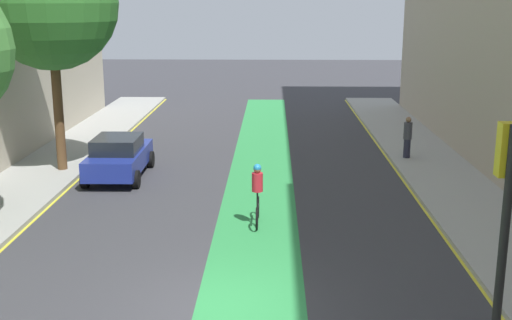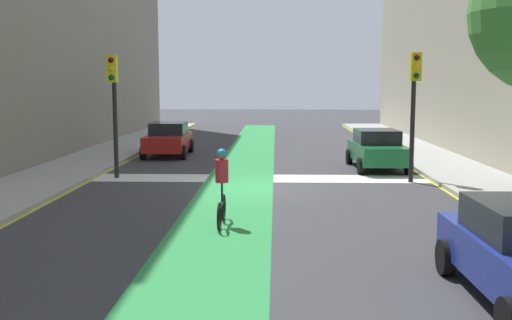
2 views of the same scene
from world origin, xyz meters
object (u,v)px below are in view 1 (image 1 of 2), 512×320
object	(u,v)px
car_blue_left_far	(119,156)
street_tree_far	(50,4)
pedestrian_sidewalk_right_a	(408,137)
cyclist_in_lane	(257,193)
traffic_signal_near_right	(505,198)

from	to	relation	value
car_blue_left_far	street_tree_far	bearing A→B (deg)	165.73
car_blue_left_far	pedestrian_sidewalk_right_a	xyz separation A→B (m)	(11.19, 2.80, 0.21)
street_tree_far	pedestrian_sidewalk_right_a	bearing A→B (deg)	9.26
car_blue_left_far	cyclist_in_lane	xyz separation A→B (m)	(5.26, -5.12, 0.17)
street_tree_far	car_blue_left_far	bearing A→B (deg)	-14.27
traffic_signal_near_right	pedestrian_sidewalk_right_a	distance (m)	15.29
pedestrian_sidewalk_right_a	car_blue_left_far	bearing A→B (deg)	-165.97
cyclist_in_lane	traffic_signal_near_right	bearing A→B (deg)	-57.97
car_blue_left_far	pedestrian_sidewalk_right_a	size ratio (longest dim) A/B	2.50
street_tree_far	cyclist_in_lane	bearing A→B (deg)	-36.93
cyclist_in_lane	pedestrian_sidewalk_right_a	size ratio (longest dim) A/B	1.10
cyclist_in_lane	street_tree_far	world-z (taller)	street_tree_far
traffic_signal_near_right	pedestrian_sidewalk_right_a	xyz separation A→B (m)	(1.44, 15.08, -2.06)
car_blue_left_far	street_tree_far	xyz separation A→B (m)	(-2.33, 0.59, 5.50)
traffic_signal_near_right	pedestrian_sidewalk_right_a	bearing A→B (deg)	84.54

